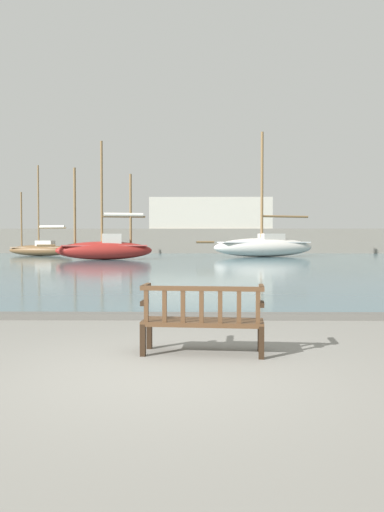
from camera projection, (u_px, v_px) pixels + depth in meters
ground_plane at (161, 374)px, 5.64m from camera, size 160.00×160.00×0.00m
harbor_water at (193, 254)px, 49.61m from camera, size 100.00×80.00×0.08m
quay_edge_kerb at (176, 316)px, 9.49m from camera, size 40.00×0.30×0.12m
park_bench at (203, 319)px, 6.59m from camera, size 1.64×0.67×0.92m
sailboat_outer_starboard at (41, 249)px, 43.39m from camera, size 6.31×2.85×7.87m
sailboat_far_port at (105, 248)px, 35.25m from camera, size 7.99×3.06×8.35m
sailboat_outer_port at (264, 246)px, 40.97m from camera, size 10.12×4.92×10.20m
far_breakwater at (197, 236)px, 52.28m from camera, size 56.80×2.40×5.88m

